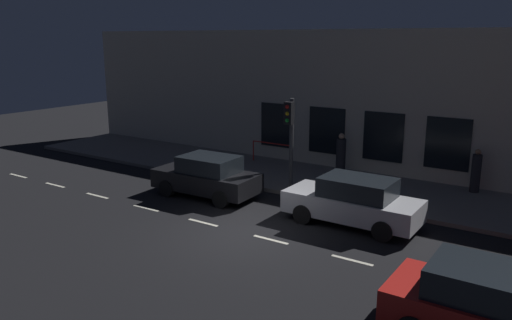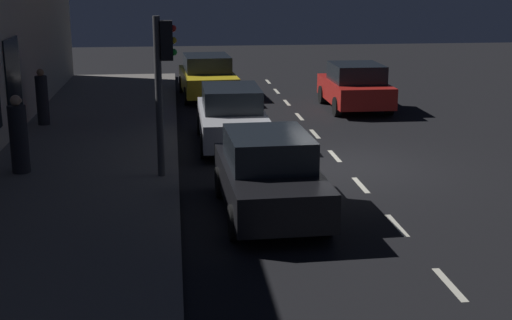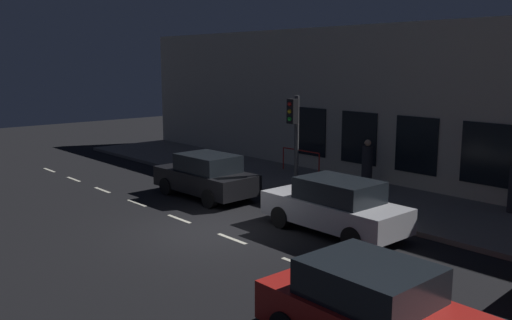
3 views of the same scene
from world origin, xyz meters
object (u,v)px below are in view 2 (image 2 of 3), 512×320
at_px(parked_car_1, 232,117).
at_px(pedestrian_1, 42,99).
at_px(parked_car_0, 207,77).
at_px(parked_car_3, 355,87).
at_px(pedestrian_0, 19,137).
at_px(traffic_light, 163,71).
at_px(parked_car_2, 269,175).

bearing_deg(parked_car_1, pedestrian_1, -25.57).
relative_size(parked_car_0, parked_car_3, 1.14).
bearing_deg(parked_car_0, pedestrian_1, 41.72).
bearing_deg(pedestrian_0, pedestrian_1, -159.68).
relative_size(traffic_light, parked_car_1, 0.82).
height_order(parked_car_0, parked_car_3, same).
bearing_deg(parked_car_0, parked_car_1, 89.04).
height_order(parked_car_1, pedestrian_1, pedestrian_1).
xyz_separation_m(traffic_light, parked_car_1, (-1.75, -3.36, -1.72)).
xyz_separation_m(parked_car_2, pedestrian_1, (5.68, -8.42, 0.13)).
bearing_deg(pedestrian_1, traffic_light, -27.59).
bearing_deg(pedestrian_0, parked_car_3, 143.71).
distance_m(parked_car_2, pedestrian_0, 6.11).
height_order(parked_car_3, pedestrian_1, pedestrian_1).
bearing_deg(parked_car_3, traffic_light, -127.81).
distance_m(parked_car_1, parked_car_3, 6.65).
distance_m(parked_car_1, pedestrian_0, 5.72).
height_order(traffic_light, parked_car_0, traffic_light).
relative_size(traffic_light, pedestrian_0, 1.98).
distance_m(pedestrian_0, pedestrian_1, 5.36).
bearing_deg(pedestrian_0, parked_car_1, 134.29).
distance_m(parked_car_0, pedestrian_0, 11.50).
xyz_separation_m(traffic_light, parked_car_0, (-1.47, -11.11, -1.71)).
relative_size(parked_car_2, parked_car_3, 1.05).
relative_size(parked_car_0, parked_car_2, 1.09).
bearing_deg(parked_car_3, pedestrian_0, -141.93).
relative_size(parked_car_1, pedestrian_0, 2.43).
distance_m(parked_car_0, parked_car_2, 13.55).
xyz_separation_m(parked_car_0, pedestrian_1, (5.16, 5.12, 0.13)).
bearing_deg(parked_car_3, parked_car_2, -112.22).
height_order(parked_car_2, pedestrian_0, pedestrian_0).
height_order(traffic_light, parked_car_3, traffic_light).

